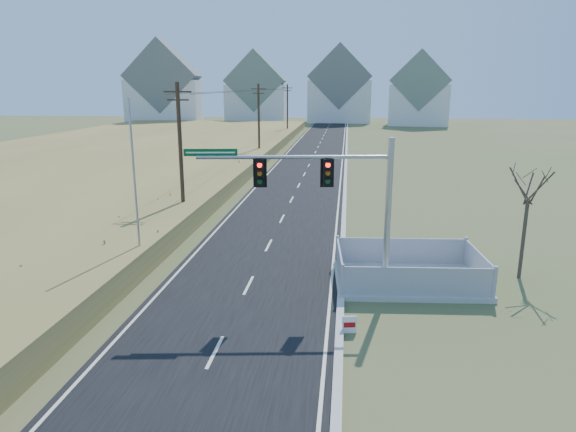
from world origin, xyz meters
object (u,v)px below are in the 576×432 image
Objects in this scene: fence_enclosure at (408,277)px; open_sign at (349,325)px; traffic_signal_mast at (343,201)px; flagpole at (136,205)px; bare_tree at (530,184)px.

fence_enclosure is 5.93m from open_sign.
traffic_signal_mast is at bearing -150.49° from fence_enclosure.
traffic_signal_mast is 12.74× the size of open_sign.
flagpole reaches higher than fence_enclosure.
open_sign is at bearing -120.87° from fence_enclosure.
traffic_signal_mast is 10.00m from flagpole.
fence_enclosure is 0.83× the size of flagpole.
traffic_signal_mast is 5.08m from open_sign.
bare_tree is (8.30, 3.29, 0.29)m from traffic_signal_mast.
traffic_signal_mast is at bearing -12.25° from flagpole.
traffic_signal_mast is 5.34m from fence_enclosure.
bare_tree is (7.95, 6.58, 4.15)m from open_sign.
fence_enclosure is 10.34× the size of open_sign.
bare_tree is (18.04, 1.18, 1.20)m from flagpole.
open_sign is at bearing -28.18° from flagpole.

